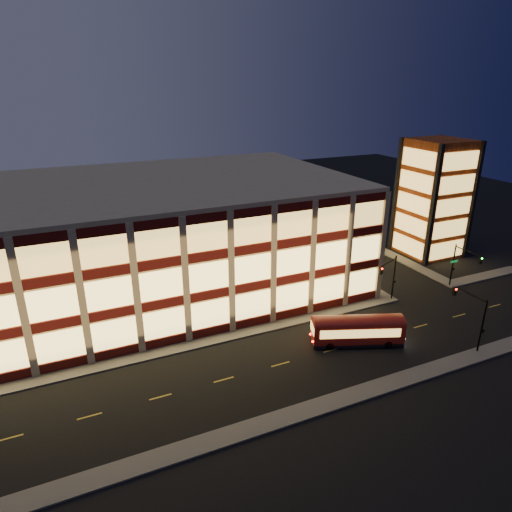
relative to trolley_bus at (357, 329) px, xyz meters
name	(u,v)px	position (x,y,z in m)	size (l,w,h in m)	color
ground	(221,343)	(-13.09, 5.98, -1.79)	(200.00, 200.00, 0.00)	black
sidewalk_office_south	(192,345)	(-16.09, 6.98, -1.72)	(54.00, 2.00, 0.15)	#514F4C
sidewalk_office_east	(320,257)	(9.91, 22.98, -1.72)	(2.00, 30.00, 0.15)	#514F4C
sidewalk_tower_south	(482,277)	(26.91, 6.98, -1.72)	(14.00, 2.00, 0.15)	#514F4C
sidewalk_tower_west	(377,247)	(20.91, 22.98, -1.72)	(2.00, 30.00, 0.15)	#514F4C
sidewalk_near	(277,420)	(-13.09, -7.02, -1.72)	(100.00, 2.00, 0.15)	#514F4C
office_building	(153,236)	(-16.01, 22.89, 5.45)	(50.45, 30.45, 14.50)	tan
stair_tower	(434,198)	(26.86, 17.93, 7.20)	(8.60, 8.60, 18.00)	#8C3814
traffic_signal_far	(389,273)	(9.12, 6.22, 2.32)	(3.79, 1.87, 6.00)	black
traffic_signal_right	(463,261)	(20.41, 5.36, 2.31)	(1.20, 4.37, 6.00)	black
traffic_signal_near	(472,310)	(10.41, -5.05, 2.33)	(0.32, 4.45, 6.00)	black
trolley_bus	(357,329)	(0.00, 0.00, 0.00)	(9.77, 5.72, 3.24)	maroon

